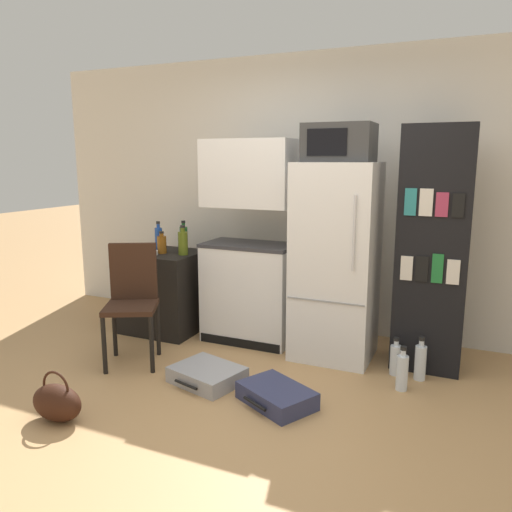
# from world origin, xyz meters

# --- Properties ---
(ground_plane) EXTENTS (24.00, 24.00, 0.00)m
(ground_plane) POSITION_xyz_m (0.00, 0.00, 0.00)
(ground_plane) COLOR tan
(wall_back) EXTENTS (6.40, 0.10, 2.61)m
(wall_back) POSITION_xyz_m (0.20, 2.00, 1.31)
(wall_back) COLOR silver
(wall_back) RESTS_ON ground_plane
(side_table) EXTENTS (0.72, 0.62, 0.77)m
(side_table) POSITION_xyz_m (-1.39, 1.29, 0.39)
(side_table) COLOR black
(side_table) RESTS_ON ground_plane
(kitchen_hutch) EXTENTS (0.82, 0.46, 1.81)m
(kitchen_hutch) POSITION_xyz_m (-0.51, 1.37, 0.83)
(kitchen_hutch) COLOR white
(kitchen_hutch) RESTS_ON ground_plane
(refrigerator) EXTENTS (0.65, 0.60, 1.62)m
(refrigerator) POSITION_xyz_m (0.30, 1.31, 0.81)
(refrigerator) COLOR white
(refrigerator) RESTS_ON ground_plane
(microwave) EXTENTS (0.54, 0.38, 0.30)m
(microwave) POSITION_xyz_m (0.30, 1.31, 1.77)
(microwave) COLOR #333333
(microwave) RESTS_ON refrigerator
(bookshelf) EXTENTS (0.52, 0.39, 1.90)m
(bookshelf) POSITION_xyz_m (1.04, 1.41, 0.95)
(bookshelf) COLOR black
(bookshelf) RESTS_ON ground_plane
(bottle_amber_beer) EXTENTS (0.09, 0.09, 0.21)m
(bottle_amber_beer) POSITION_xyz_m (-1.35, 1.24, 0.86)
(bottle_amber_beer) COLOR brown
(bottle_amber_beer) RESTS_ON side_table
(bottle_blue_soda) EXTENTS (0.07, 0.07, 0.29)m
(bottle_blue_soda) POSITION_xyz_m (-1.43, 1.30, 0.89)
(bottle_blue_soda) COLOR #1E47A3
(bottle_blue_soda) RESTS_ON side_table
(bottle_olive_oil) EXTENTS (0.09, 0.09, 0.27)m
(bottle_olive_oil) POSITION_xyz_m (-1.13, 1.26, 0.89)
(bottle_olive_oil) COLOR #566619
(bottle_olive_oil) RESTS_ON side_table
(bottle_green_tall) EXTENTS (0.08, 0.08, 0.28)m
(bottle_green_tall) POSITION_xyz_m (-1.27, 1.49, 0.89)
(bottle_green_tall) COLOR #1E6028
(bottle_green_tall) RESTS_ON side_table
(bowl) EXTENTS (0.14, 0.14, 0.04)m
(bowl) POSITION_xyz_m (-1.40, 1.12, 0.79)
(bowl) COLOR silver
(bowl) RESTS_ON side_table
(chair) EXTENTS (0.54, 0.54, 0.97)m
(chair) POSITION_xyz_m (-1.18, 0.56, 0.57)
(chair) COLOR black
(chair) RESTS_ON ground_plane
(suitcase_large_flat) EXTENTS (0.60, 0.54, 0.12)m
(suitcase_large_flat) POSITION_xyz_m (0.18, 0.31, 0.06)
(suitcase_large_flat) COLOR navy
(suitcase_large_flat) RESTS_ON ground_plane
(suitcase_small_flat) EXTENTS (0.58, 0.51, 0.12)m
(suitcase_small_flat) POSITION_xyz_m (-0.42, 0.42, 0.06)
(suitcase_small_flat) COLOR #99999E
(suitcase_small_flat) RESTS_ON ground_plane
(handbag) EXTENTS (0.36, 0.20, 0.33)m
(handbag) POSITION_xyz_m (-1.02, -0.45, 0.12)
(handbag) COLOR #33190F
(handbag) RESTS_ON ground_plane
(water_bottle_front) EXTENTS (0.08, 0.08, 0.30)m
(water_bottle_front) POSITION_xyz_m (0.85, 1.13, 0.13)
(water_bottle_front) COLOR silver
(water_bottle_front) RESTS_ON ground_plane
(water_bottle_middle) EXTENTS (0.08, 0.08, 0.33)m
(water_bottle_middle) POSITION_xyz_m (0.93, 0.88, 0.14)
(water_bottle_middle) COLOR silver
(water_bottle_middle) RESTS_ON ground_plane
(water_bottle_back) EXTENTS (0.09, 0.09, 0.34)m
(water_bottle_back) POSITION_xyz_m (1.03, 1.11, 0.14)
(water_bottle_back) COLOR silver
(water_bottle_back) RESTS_ON ground_plane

